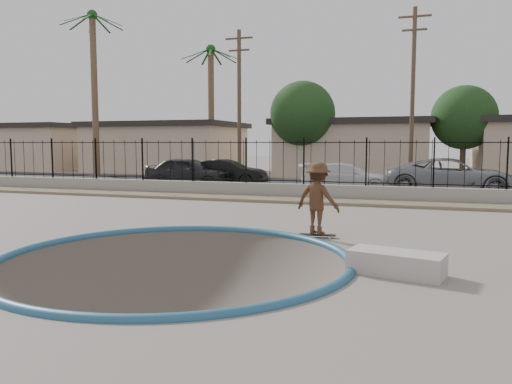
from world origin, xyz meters
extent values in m
cube|color=slate|center=(0.00, 12.00, -1.10)|extent=(120.00, 120.00, 2.20)
torus|color=#245575|center=(0.00, -1.00, 0.00)|extent=(7.04, 7.04, 0.20)
cube|color=#877A58|center=(0.00, 9.20, 0.06)|extent=(42.00, 1.60, 0.11)
cube|color=gray|center=(0.00, 10.30, 0.30)|extent=(42.00, 0.45, 0.60)
cube|color=black|center=(0.00, 10.30, 0.72)|extent=(40.00, 0.04, 0.03)
cube|color=black|center=(0.00, 10.30, 2.30)|extent=(40.00, 0.04, 0.04)
cube|color=black|center=(0.00, 17.00, 0.02)|extent=(90.00, 8.00, 0.04)
cube|color=tan|center=(-28.00, 26.50, 1.75)|extent=(10.00, 8.00, 3.50)
cube|color=black|center=(-28.00, 26.50, 3.70)|extent=(10.60, 8.60, 0.40)
cube|color=tan|center=(-15.00, 26.50, 1.75)|extent=(11.00, 8.00, 3.50)
cube|color=black|center=(-15.00, 26.50, 3.70)|extent=(11.60, 8.60, 0.40)
cube|color=tan|center=(0.00, 26.50, 1.75)|extent=(10.00, 8.00, 3.50)
cube|color=black|center=(0.00, 26.50, 3.70)|extent=(10.60, 8.60, 0.40)
cylinder|color=brown|center=(-17.00, 20.00, 5.50)|extent=(0.44, 0.44, 11.00)
sphere|color=#194819|center=(-17.00, 20.00, 10.95)|extent=(0.70, 0.70, 0.70)
cylinder|color=brown|center=(-10.00, 24.00, 4.50)|extent=(0.44, 0.44, 9.00)
sphere|color=#194819|center=(-10.00, 24.00, 8.95)|extent=(0.70, 0.70, 0.70)
cylinder|color=#473323|center=(-6.00, 19.00, 4.50)|extent=(0.24, 0.24, 9.00)
cube|color=#473323|center=(-6.00, 19.00, 8.50)|extent=(1.70, 0.10, 0.10)
cube|color=#473323|center=(-6.00, 19.00, 7.80)|extent=(1.30, 0.10, 0.10)
cylinder|color=#473323|center=(4.00, 19.00, 4.75)|extent=(0.24, 0.24, 9.50)
cube|color=#473323|center=(4.00, 19.00, 9.00)|extent=(1.70, 0.10, 0.10)
cube|color=#473323|center=(4.00, 19.00, 8.30)|extent=(1.30, 0.10, 0.10)
cylinder|color=#473323|center=(-3.00, 23.00, 1.50)|extent=(0.34, 0.34, 3.00)
sphere|color=#143311|center=(-3.00, 23.00, 4.20)|extent=(4.32, 4.32, 4.32)
cylinder|color=#473323|center=(7.00, 24.00, 1.38)|extent=(0.34, 0.34, 2.75)
sphere|color=#143311|center=(7.00, 24.00, 3.85)|extent=(3.96, 3.96, 3.96)
imported|color=brown|center=(2.20, 2.13, 0.86)|extent=(1.25, 0.94, 1.72)
cube|color=black|center=(2.20, 2.13, 0.07)|extent=(0.90, 0.33, 0.02)
cylinder|color=silver|center=(1.92, 2.01, 0.03)|extent=(0.06, 0.04, 0.06)
cylinder|color=silver|center=(1.90, 2.17, 0.03)|extent=(0.06, 0.04, 0.06)
cylinder|color=silver|center=(2.51, 2.09, 0.03)|extent=(0.06, 0.04, 0.06)
cylinder|color=silver|center=(2.49, 2.25, 0.03)|extent=(0.06, 0.04, 0.06)
cube|color=#B2A89E|center=(4.17, -0.78, 0.20)|extent=(1.72, 1.05, 0.40)
imported|color=black|center=(-6.68, 13.40, 0.80)|extent=(4.50, 1.85, 1.53)
imported|color=black|center=(-5.07, 14.54, 0.73)|extent=(4.30, 1.82, 1.38)
imported|color=silver|center=(1.28, 14.12, 0.68)|extent=(4.55, 2.08, 1.29)
imported|color=gray|center=(5.89, 14.10, 0.82)|extent=(5.66, 2.65, 1.56)
camera|label=1|loc=(4.52, -9.63, 2.28)|focal=35.00mm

